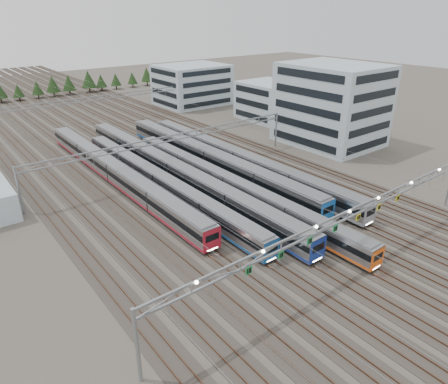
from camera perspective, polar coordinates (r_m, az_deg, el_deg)
ground at (r=53.67m, az=16.23°, el=-10.06°), size 400.00×400.00×0.00m
track_bed at (r=132.77m, az=-21.03°, el=10.78°), size 54.00×260.00×5.42m
train_a at (r=76.94m, az=-15.36°, el=2.76°), size 2.92×61.30×3.81m
train_b at (r=71.22m, az=-9.15°, el=1.43°), size 2.67×56.45×3.47m
train_c at (r=75.22m, az=-7.13°, el=3.00°), size 2.96×68.79×3.86m
train_d at (r=69.51m, az=0.67°, el=1.11°), size 2.58×58.46×3.36m
train_e at (r=80.43m, az=-1.96°, el=4.73°), size 3.15×59.08×4.12m
train_f at (r=80.54m, az=2.08°, el=4.67°), size 2.96×60.64×3.86m
gantry_near at (r=50.01m, az=17.25°, el=-3.43°), size 56.36×0.61×8.08m
gantry_mid at (r=77.95m, az=-7.32°, el=7.05°), size 56.36×0.36×8.00m
gantry_far at (r=117.79m, az=-19.02°, el=11.94°), size 56.36×0.36×8.00m
depot_bldg_south at (r=99.37m, az=15.09°, el=11.96°), size 18.00×22.00×18.52m
depot_bldg_mid at (r=120.39m, az=6.49°, el=12.82°), size 14.00×16.00×10.64m
depot_bldg_north at (r=139.92m, az=-4.58°, el=15.03°), size 22.00×18.00×12.95m
treeline at (r=163.80m, az=-25.30°, el=13.45°), size 93.80×5.60×7.02m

